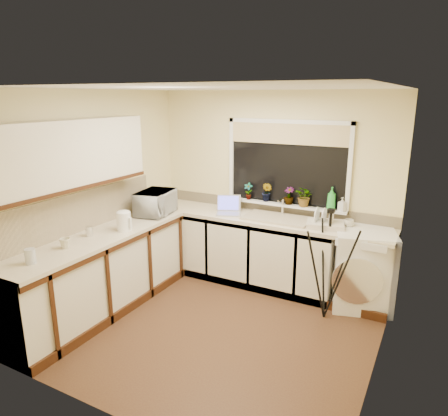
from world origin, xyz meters
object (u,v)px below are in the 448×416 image
microwave (156,203)px  plant_b (267,192)px  steel_jar (89,231)px  laptop (229,209)px  cup_left (65,243)px  plant_a (248,191)px  plant_c (289,196)px  kettle (124,222)px  plant_d (305,197)px  soap_bottle_clear (342,204)px  dish_rack (325,225)px  washing_machine (363,269)px  glass_jug (30,256)px  cup_back (349,223)px  tripod (327,265)px  soap_bottle_green (331,198)px

microwave → plant_b: plant_b is taller
steel_jar → laptop: bearing=58.9°
cup_left → laptop: bearing=65.9°
plant_a → plant_c: size_ratio=1.02×
kettle → plant_a: bearing=58.7°
laptop → plant_b: size_ratio=1.59×
plant_d → soap_bottle_clear: 0.46m
dish_rack → cup_left: (-2.12, -1.91, 0.02)m
microwave → cup_left: 1.43m
microwave → plant_a: 1.22m
washing_machine → cup_left: cup_left is taller
dish_rack → steel_jar: steel_jar is taller
glass_jug → steel_jar: size_ratio=1.27×
washing_machine → glass_jug: size_ratio=6.53×
plant_a → steel_jar: bearing=-121.5°
laptop → plant_b: 0.54m
steel_jar → plant_a: (1.08, 1.77, 0.21)m
plant_c → soap_bottle_clear: bearing=-0.1°
kettle → dish_rack: bearing=31.2°
plant_a → plant_b: size_ratio=0.90×
soap_bottle_clear → microwave: bearing=-161.5°
laptop → steel_jar: laptop is taller
kettle → plant_c: size_ratio=0.96×
plant_c → laptop: bearing=-160.5°
soap_bottle_clear → steel_jar: bearing=-142.4°
microwave → cup_back: microwave is taller
glass_jug → plant_d: 3.12m
steel_jar → tripod: bearing=24.9°
laptop → plant_c: 0.79m
glass_jug → soap_bottle_clear: bearing=49.5°
glass_jug → cup_left: glass_jug is taller
kettle → plant_c: (1.44, 1.45, 0.15)m
plant_c → cup_back: 0.82m
soap_bottle_green → steel_jar: bearing=-140.8°
glass_jug → cup_left: bearing=94.7°
laptop → soap_bottle_clear: (1.39, 0.25, 0.17)m
plant_a → plant_d: (0.77, -0.00, 0.01)m
dish_rack → cup_left: size_ratio=3.86×
dish_rack → plant_b: bearing=149.6°
kettle → microwave: (-0.10, 0.72, 0.05)m
washing_machine → tripod: 0.59m
plant_a → plant_b: (0.26, 0.02, 0.01)m
plant_d → kettle: bearing=-138.9°
glass_jug → plant_d: plant_d is taller
microwave → soap_bottle_green: (2.07, 0.73, 0.14)m
dish_rack → cup_left: 2.86m
soap_bottle_green → cup_left: 3.03m
microwave → plant_d: size_ratio=2.18×
glass_jug → plant_c: 3.02m
plant_d → cup_back: (0.57, -0.10, -0.23)m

